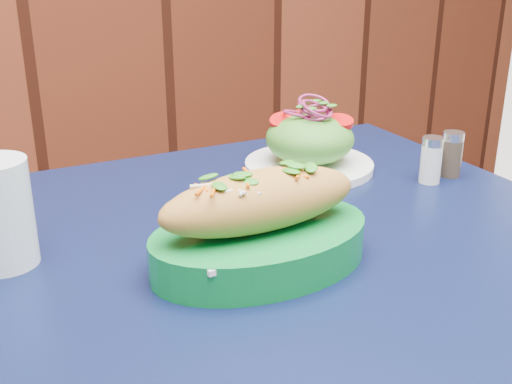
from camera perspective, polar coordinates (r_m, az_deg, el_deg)
cafe_table at (r=0.76m, az=2.71°, el=-11.10°), size 0.91×0.91×0.75m
banh_mi_basket at (r=0.67m, az=0.39°, el=-3.01°), size 0.26×0.19×0.11m
salad_plate at (r=0.96m, az=4.78°, el=4.27°), size 0.19×0.19×0.11m
salt_shaker at (r=0.94m, az=15.30°, el=2.77°), size 0.03×0.03×0.07m
pepper_shaker at (r=0.98m, az=17.00°, el=3.23°), size 0.03×0.03×0.07m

